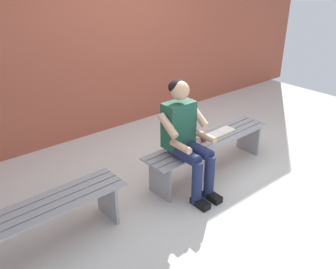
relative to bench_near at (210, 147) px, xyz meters
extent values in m
cube|color=beige|center=(1.10, 1.00, -0.35)|extent=(10.00, 7.00, 0.04)
cube|color=#9E4C38|center=(0.50, -1.98, 1.23)|extent=(9.50, 0.24, 3.13)
cube|color=gray|center=(0.01, -0.15, 0.09)|extent=(1.80, 0.15, 0.02)
cube|color=gray|center=(0.00, -0.05, 0.09)|extent=(1.80, 0.15, 0.02)
cube|color=gray|center=(0.00, 0.05, 0.09)|extent=(1.80, 0.15, 0.02)
cube|color=gray|center=(-0.01, 0.15, 0.09)|extent=(1.80, 0.15, 0.02)
cube|color=gray|center=(-0.78, -0.03, -0.13)|extent=(0.04, 0.34, 0.41)
cube|color=gray|center=(0.78, 0.03, -0.13)|extent=(0.04, 0.34, 0.41)
cube|color=gray|center=(2.20, -0.15, 0.09)|extent=(1.84, 0.15, 0.02)
cube|color=gray|center=(2.19, -0.05, 0.09)|extent=(1.84, 0.15, 0.02)
cube|color=gray|center=(2.19, 0.05, 0.09)|extent=(1.84, 0.15, 0.02)
cube|color=gray|center=(2.19, 0.15, 0.09)|extent=(1.84, 0.15, 0.02)
cube|color=gray|center=(1.39, -0.03, -0.13)|extent=(0.04, 0.34, 0.41)
cube|color=#1E513D|center=(0.48, -0.02, 0.42)|extent=(0.34, 0.20, 0.50)
sphere|color=tan|center=(0.48, -0.01, 0.80)|extent=(0.20, 0.20, 0.20)
ellipsoid|color=black|center=(0.48, -0.04, 0.83)|extent=(0.20, 0.19, 0.15)
cylinder|color=navy|center=(0.39, 0.18, 0.17)|extent=(0.13, 0.40, 0.13)
cylinder|color=navy|center=(0.57, 0.18, 0.17)|extent=(0.13, 0.40, 0.13)
cylinder|color=navy|center=(0.39, 0.38, -0.08)|extent=(0.11, 0.11, 0.50)
cube|color=black|center=(0.39, 0.44, -0.30)|extent=(0.10, 0.22, 0.07)
cylinder|color=navy|center=(0.57, 0.38, -0.08)|extent=(0.11, 0.11, 0.50)
cube|color=black|center=(0.57, 0.44, -0.30)|extent=(0.10, 0.22, 0.07)
cylinder|color=tan|center=(0.27, 0.06, 0.49)|extent=(0.08, 0.28, 0.23)
cylinder|color=tan|center=(0.30, 0.22, 0.31)|extent=(0.07, 0.26, 0.07)
cylinder|color=tan|center=(0.69, 0.06, 0.49)|extent=(0.08, 0.28, 0.23)
cylinder|color=tan|center=(0.66, 0.22, 0.31)|extent=(0.07, 0.26, 0.07)
sphere|color=red|center=(0.10, -0.02, 0.14)|extent=(0.08, 0.08, 0.08)
cube|color=white|center=(-0.31, -0.04, 0.11)|extent=(0.21, 0.16, 0.02)
cube|color=white|center=(-0.11, -0.03, 0.11)|extent=(0.21, 0.16, 0.02)
cube|color=#BF8C1E|center=(-0.21, -0.03, 0.10)|extent=(0.42, 0.17, 0.01)
camera|label=1|loc=(2.72, 2.51, 1.91)|focal=37.17mm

